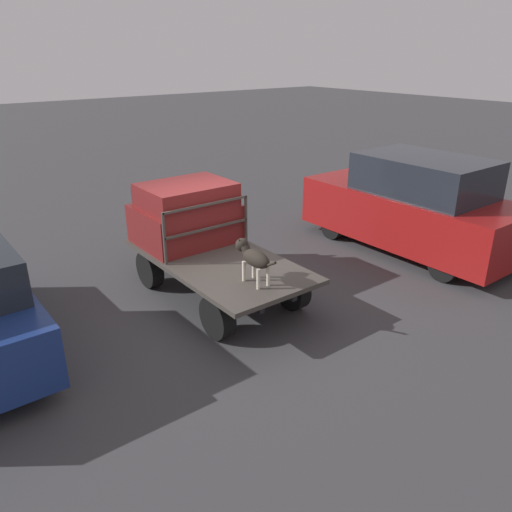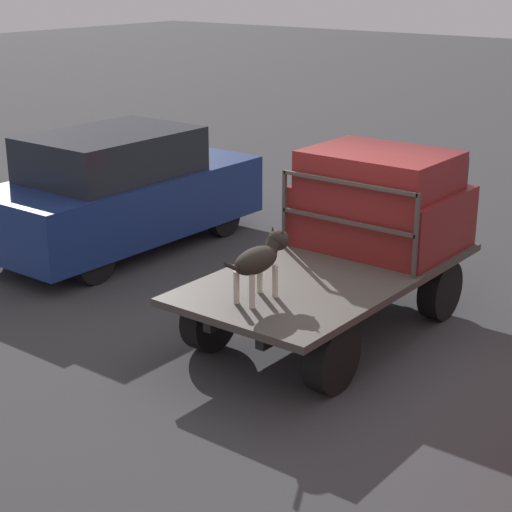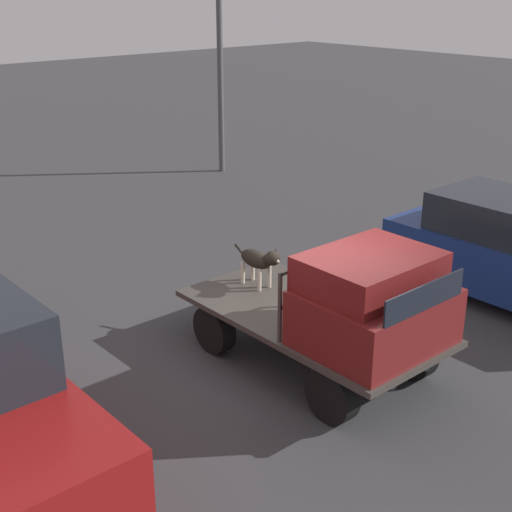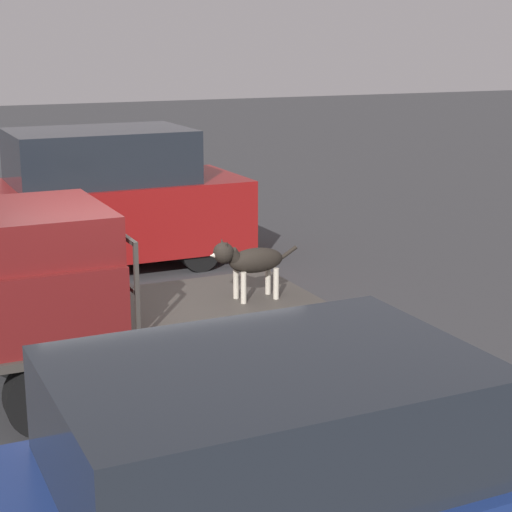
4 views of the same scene
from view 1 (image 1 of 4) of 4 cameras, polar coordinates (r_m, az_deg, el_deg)
The scene contains 6 objects.
ground_plane at distance 9.28m, azimuth -4.30°, elevation -4.60°, with size 80.00×80.00×0.00m, color #38383A.
flatbed_truck at distance 9.04m, azimuth -4.40°, elevation -1.43°, with size 3.75×1.89×0.77m.
truck_cab at distance 9.63m, azimuth -8.05°, elevation 4.76°, with size 1.46×1.77×1.16m.
truck_headboard at distance 8.98m, azimuth -5.62°, elevation 4.00°, with size 0.04×1.77×0.94m.
dog at distance 7.87m, azimuth -0.39°, elevation -0.07°, with size 1.01×0.26×0.69m.
parked_pickup_far at distance 11.58m, azimuth 17.52°, elevation 5.51°, with size 4.85×1.99×2.14m.
Camera 1 is at (-6.94, 4.48, 4.23)m, focal length 35.00 mm.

